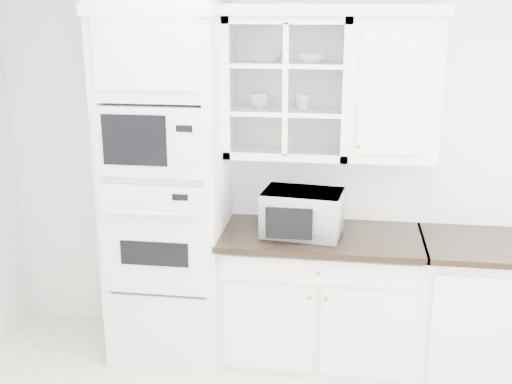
# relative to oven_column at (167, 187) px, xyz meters

# --- Properties ---
(room_shell) EXTENTS (4.00, 3.50, 2.70)m
(room_shell) POSITION_rel_oven_column_xyz_m (0.75, -0.99, 0.58)
(room_shell) COLOR white
(room_shell) RESTS_ON ground
(oven_column) EXTENTS (0.76, 0.68, 2.40)m
(oven_column) POSITION_rel_oven_column_xyz_m (0.00, 0.00, 0.00)
(oven_column) COLOR white
(oven_column) RESTS_ON ground
(base_cabinet_run) EXTENTS (1.32, 0.67, 0.92)m
(base_cabinet_run) POSITION_rel_oven_column_xyz_m (1.03, 0.03, -0.74)
(base_cabinet_run) COLOR white
(base_cabinet_run) RESTS_ON ground
(extra_base_cabinet) EXTENTS (0.72, 0.67, 0.92)m
(extra_base_cabinet) POSITION_rel_oven_column_xyz_m (2.03, 0.03, -0.74)
(extra_base_cabinet) COLOR white
(extra_base_cabinet) RESTS_ON ground
(upper_cabinet_glass) EXTENTS (0.80, 0.33, 0.90)m
(upper_cabinet_glass) POSITION_rel_oven_column_xyz_m (0.78, 0.17, 0.65)
(upper_cabinet_glass) COLOR white
(upper_cabinet_glass) RESTS_ON room_shell
(upper_cabinet_solid) EXTENTS (0.55, 0.33, 0.90)m
(upper_cabinet_solid) POSITION_rel_oven_column_xyz_m (1.46, 0.17, 0.65)
(upper_cabinet_solid) COLOR white
(upper_cabinet_solid) RESTS_ON room_shell
(crown_molding) EXTENTS (2.14, 0.38, 0.07)m
(crown_molding) POSITION_rel_oven_column_xyz_m (0.68, 0.14, 1.14)
(crown_molding) COLOR white
(crown_molding) RESTS_ON room_shell
(countertop_microwave) EXTENTS (0.55, 0.47, 0.29)m
(countertop_microwave) POSITION_rel_oven_column_xyz_m (0.90, 0.00, -0.13)
(countertop_microwave) COLOR white
(countertop_microwave) RESTS_ON base_cabinet_run
(bowl_a) EXTENTS (0.22, 0.22, 0.05)m
(bowl_a) POSITION_rel_oven_column_xyz_m (0.63, 0.16, 0.83)
(bowl_a) COLOR white
(bowl_a) RESTS_ON upper_cabinet_glass
(bowl_b) EXTENTS (0.21, 0.21, 0.06)m
(bowl_b) POSITION_rel_oven_column_xyz_m (0.92, 0.16, 0.84)
(bowl_b) COLOR white
(bowl_b) RESTS_ON upper_cabinet_glass
(cup_a) EXTENTS (0.15, 0.15, 0.10)m
(cup_a) POSITION_rel_oven_column_xyz_m (0.59, 0.19, 0.56)
(cup_a) COLOR white
(cup_a) RESTS_ON upper_cabinet_glass
(cup_b) EXTENTS (0.13, 0.13, 0.10)m
(cup_b) POSITION_rel_oven_column_xyz_m (0.88, 0.15, 0.56)
(cup_b) COLOR white
(cup_b) RESTS_ON upper_cabinet_glass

